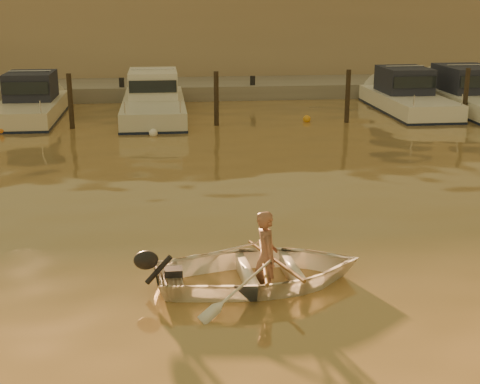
{
  "coord_description": "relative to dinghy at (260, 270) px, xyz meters",
  "views": [
    {
      "loc": [
        -2.2,
        -10.84,
        4.78
      ],
      "look_at": [
        -0.63,
        2.53,
        0.75
      ],
      "focal_mm": 50.0,
      "sensor_mm": 36.0,
      "label": 1
    }
  ],
  "objects": [
    {
      "name": "moored_boat_1",
      "position": [
        -6.74,
        16.47,
        0.38
      ],
      "size": [
        2.27,
        6.74,
        1.75
      ],
      "primitive_type": null,
      "color": "beige",
      "rests_on": "ground_plane"
    },
    {
      "name": "quay",
      "position": [
        0.63,
        21.97,
        -0.1
      ],
      "size": [
        52.0,
        4.0,
        1.0
      ],
      "primitive_type": "cube",
      "color": "gray",
      "rests_on": "ground_plane"
    },
    {
      "name": "ground_plane",
      "position": [
        0.63,
        0.47,
        -0.25
      ],
      "size": [
        160.0,
        160.0,
        0.0
      ],
      "primitive_type": "plane",
      "color": "olive",
      "rests_on": "ground"
    },
    {
      "name": "moored_boat_4",
      "position": [
        8.66,
        16.47,
        0.38
      ],
      "size": [
        2.33,
        7.16,
        1.75
      ],
      "primitive_type": null,
      "color": "white",
      "rests_on": "ground_plane"
    },
    {
      "name": "fender_c",
      "position": [
        -1.91,
        12.6,
        -0.15
      ],
      "size": [
        0.3,
        0.3,
        0.3
      ],
      "primitive_type": "sphere",
      "color": "white",
      "rests_on": "ground_plane"
    },
    {
      "name": "fender_e",
      "position": [
        8.62,
        13.67,
        -0.15
      ],
      "size": [
        0.3,
        0.3,
        0.3
      ],
      "primitive_type": "sphere",
      "color": "silver",
      "rests_on": "ground_plane"
    },
    {
      "name": "outboard_motor",
      "position": [
        -1.5,
        -0.12,
        0.03
      ],
      "size": [
        0.93,
        0.47,
        0.7
      ],
      "primitive_type": null,
      "rotation": [
        0.0,
        0.0,
        0.08
      ],
      "color": "black",
      "rests_on": "dinghy"
    },
    {
      "name": "fender_d",
      "position": [
        3.95,
        14.59,
        -0.15
      ],
      "size": [
        0.3,
        0.3,
        0.3
      ],
      "primitive_type": "sphere",
      "color": "orange",
      "rests_on": "ground_plane"
    },
    {
      "name": "waterfront_building",
      "position": [
        0.63,
        27.47,
        2.15
      ],
      "size": [
        46.0,
        7.0,
        4.8
      ],
      "primitive_type": "cube",
      "color": "#9E8466",
      "rests_on": "quay"
    },
    {
      "name": "piling_3",
      "position": [
        5.43,
        14.27,
        0.65
      ],
      "size": [
        0.18,
        0.18,
        2.2
      ],
      "primitive_type": "cylinder",
      "color": "#2D2319",
      "rests_on": "ground_plane"
    },
    {
      "name": "piling_1",
      "position": [
        -4.87,
        14.27,
        0.65
      ],
      "size": [
        0.18,
        0.18,
        2.2
      ],
      "primitive_type": "cylinder",
      "color": "#2D2319",
      "rests_on": "ground_plane"
    },
    {
      "name": "oar_port",
      "position": [
        0.25,
        0.02,
        0.17
      ],
      "size": [
        0.66,
        2.03,
        0.13
      ],
      "primitive_type": "cylinder",
      "rotation": [
        1.54,
        0.0,
        0.29
      ],
      "color": "brown",
      "rests_on": "dinghy"
    },
    {
      "name": "person",
      "position": [
        0.1,
        0.01,
        0.25
      ],
      "size": [
        0.43,
        0.61,
        1.6
      ],
      "primitive_type": "imported",
      "rotation": [
        0.0,
        0.0,
        1.65
      ],
      "color": "#905E48",
      "rests_on": "dinghy"
    },
    {
      "name": "piling_2",
      "position": [
        0.43,
        14.27,
        0.65
      ],
      "size": [
        0.18,
        0.18,
        2.2
      ],
      "primitive_type": "cylinder",
      "color": "#2D2319",
      "rests_on": "ground_plane"
    },
    {
      "name": "oar_starboard",
      "position": [
        0.05,
        0.0,
        0.17
      ],
      "size": [
        0.26,
        2.1,
        0.13
      ],
      "primitive_type": "cylinder",
      "rotation": [
        1.54,
        0.0,
        -0.09
      ],
      "color": "brown",
      "rests_on": "dinghy"
    },
    {
      "name": "fender_b",
      "position": [
        -7.22,
        13.62,
        -0.15
      ],
      "size": [
        0.3,
        0.3,
        0.3
      ],
      "primitive_type": "sphere",
      "color": "orange",
      "rests_on": "ground_plane"
    },
    {
      "name": "moored_boat_2",
      "position": [
        -1.91,
        16.47,
        0.38
      ],
      "size": [
        2.41,
        8.03,
        1.75
      ],
      "primitive_type": null,
      "color": "silver",
      "rests_on": "ground_plane"
    },
    {
      "name": "moored_boat_5",
      "position": [
        11.55,
        16.47,
        0.38
      ],
      "size": [
        2.67,
        8.8,
        1.75
      ],
      "primitive_type": null,
      "color": "white",
      "rests_on": "ground_plane"
    },
    {
      "name": "dinghy",
      "position": [
        0.0,
        0.0,
        0.0
      ],
      "size": [
        3.75,
        2.82,
        0.74
      ],
      "primitive_type": "imported",
      "rotation": [
        0.0,
        0.0,
        1.65
      ],
      "color": "white",
      "rests_on": "ground_plane"
    },
    {
      "name": "piling_4",
      "position": [
        10.13,
        14.27,
        0.65
      ],
      "size": [
        0.18,
        0.18,
        2.2
      ],
      "primitive_type": "cylinder",
      "color": "#2D2319",
      "rests_on": "ground_plane"
    }
  ]
}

